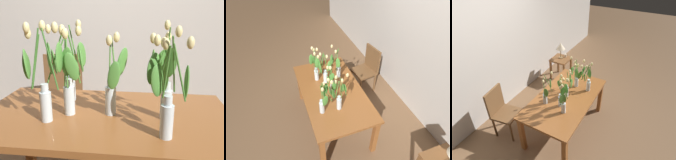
{
  "view_description": "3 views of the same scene",
  "coord_description": "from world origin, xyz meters",
  "views": [
    {
      "loc": [
        0.22,
        -1.42,
        1.38
      ],
      "look_at": [
        0.04,
        -0.0,
        0.97
      ],
      "focal_mm": 39.17,
      "sensor_mm": 36.0,
      "label": 1
    },
    {
      "loc": [
        2.04,
        -0.65,
        2.78
      ],
      "look_at": [
        0.09,
        0.07,
        1.0
      ],
      "focal_mm": 31.0,
      "sensor_mm": 36.0,
      "label": 2
    },
    {
      "loc": [
        -2.18,
        -1.17,
        2.81
      ],
      "look_at": [
        0.09,
        0.08,
        1.01
      ],
      "focal_mm": 30.53,
      "sensor_mm": 36.0,
      "label": 3
    }
  ],
  "objects": [
    {
      "name": "pillar_candle",
      "position": [
        1.59,
        0.86,
        0.59
      ],
      "size": [
        0.06,
        0.06,
        0.07
      ],
      "primitive_type": "cylinder",
      "color": "beige",
      "rests_on": "side_table"
    },
    {
      "name": "tulip_vase_4",
      "position": [
        0.05,
        -0.02,
        0.92
      ],
      "size": [
        0.15,
        0.12,
        0.52
      ],
      "color": "silver",
      "rests_on": "dining_table"
    },
    {
      "name": "dining_table",
      "position": [
        0.0,
        0.0,
        0.65
      ],
      "size": [
        1.6,
        0.9,
        0.74
      ],
      "color": "brown",
      "rests_on": "ground"
    },
    {
      "name": "dining_chair",
      "position": [
        -0.6,
        0.93,
        0.52
      ],
      "size": [
        0.46,
        0.46,
        0.93
      ],
      "color": "brown",
      "rests_on": "ground"
    },
    {
      "name": "tulip_vase_0",
      "position": [
        -0.28,
        0.19,
        0.93
      ],
      "size": [
        0.27,
        0.15,
        0.58
      ],
      "color": "silver",
      "rests_on": "dining_table"
    },
    {
      "name": "ground_plane",
      "position": [
        0.0,
        0.0,
        0.0
      ],
      "size": [
        18.0,
        18.0,
        0.0
      ],
      "primitive_type": "plane",
      "color": "brown"
    },
    {
      "name": "tulip_vase_3",
      "position": [
        0.36,
        -0.22,
        0.97
      ],
      "size": [
        0.22,
        0.19,
        0.56
      ],
      "color": "silver",
      "rests_on": "dining_table"
    },
    {
      "name": "room_wall_rear",
      "position": [
        0.0,
        1.5,
        1.35
      ],
      "size": [
        9.0,
        0.1,
        2.7
      ],
      "primitive_type": "cube",
      "color": "beige",
      "rests_on": "ground"
    },
    {
      "name": "tulip_vase_1",
      "position": [
        -0.34,
        -0.15,
        0.97
      ],
      "size": [
        0.22,
        0.14,
        0.58
      ],
      "color": "silver",
      "rests_on": "dining_table"
    },
    {
      "name": "tulip_vase_5",
      "position": [
        -0.22,
        -0.05,
        0.99
      ],
      "size": [
        0.23,
        0.22,
        0.58
      ],
      "color": "silver",
      "rests_on": "dining_table"
    },
    {
      "name": "side_table",
      "position": [
        1.46,
        0.92,
        0.43
      ],
      "size": [
        0.44,
        0.44,
        0.55
      ],
      "color": "brown",
      "rests_on": "ground"
    },
    {
      "name": "table_lamp",
      "position": [
        1.49,
        0.94,
        0.86
      ],
      "size": [
        0.22,
        0.22,
        0.4
      ],
      "color": "olive",
      "rests_on": "side_table"
    },
    {
      "name": "tulip_vase_2",
      "position": [
        0.35,
        -0.01,
        0.97
      ],
      "size": [
        0.15,
        0.25,
        0.58
      ],
      "color": "silver",
      "rests_on": "dining_table"
    }
  ]
}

